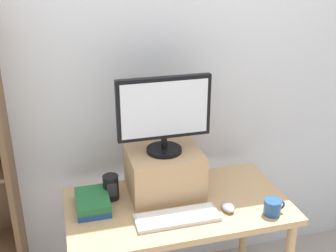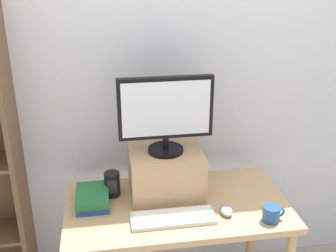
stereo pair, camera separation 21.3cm
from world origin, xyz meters
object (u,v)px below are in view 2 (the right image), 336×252
(riser_box, at_px, (166,172))
(desk_speaker, at_px, (112,184))
(keyboard, at_px, (173,218))
(computer_monitor, at_px, (166,113))
(computer_mouse, at_px, (226,211))
(book_stack, at_px, (93,198))
(coffee_mug, at_px, (272,214))
(desk, at_px, (177,218))

(riser_box, bearing_deg, desk_speaker, 177.84)
(keyboard, height_order, desk_speaker, desk_speaker)
(computer_monitor, bearing_deg, computer_mouse, -43.60)
(computer_mouse, distance_m, book_stack, 0.71)
(riser_box, xyz_separation_m, coffee_mug, (0.48, -0.36, -0.09))
(desk, bearing_deg, riser_box, 107.30)
(computer_mouse, xyz_separation_m, book_stack, (-0.68, 0.21, 0.02))
(computer_monitor, bearing_deg, desk, -72.52)
(keyboard, bearing_deg, computer_mouse, 2.35)
(book_stack, bearing_deg, computer_monitor, 7.88)
(desk, height_order, keyboard, keyboard)
(computer_monitor, height_order, computer_mouse, computer_monitor)
(book_stack, bearing_deg, desk_speaker, 32.36)
(riser_box, bearing_deg, coffee_mug, -36.53)
(riser_box, distance_m, book_stack, 0.42)
(computer_mouse, bearing_deg, coffee_mug, -24.39)
(desk, bearing_deg, computer_mouse, -29.35)
(desk, xyz_separation_m, book_stack, (-0.45, 0.07, 0.13))
(computer_mouse, relative_size, book_stack, 0.41)
(riser_box, xyz_separation_m, keyboard, (-0.01, -0.27, -0.11))
(computer_mouse, bearing_deg, desk, 150.65)
(computer_monitor, bearing_deg, riser_box, 90.00)
(computer_monitor, relative_size, computer_mouse, 4.81)
(coffee_mug, xyz_separation_m, desk_speaker, (-0.78, 0.37, 0.03))
(computer_monitor, relative_size, desk_speaker, 3.61)
(desk, distance_m, book_stack, 0.47)
(riser_box, distance_m, desk_speaker, 0.30)
(computer_monitor, distance_m, desk_speaker, 0.50)
(desk, xyz_separation_m, keyboard, (-0.05, -0.14, 0.11))
(desk, distance_m, computer_mouse, 0.29)
(keyboard, distance_m, computer_mouse, 0.28)
(desk, relative_size, riser_box, 3.01)
(keyboard, distance_m, book_stack, 0.46)
(desk, distance_m, desk_speaker, 0.40)
(computer_mouse, height_order, desk_speaker, desk_speaker)
(coffee_mug, bearing_deg, keyboard, 170.40)
(computer_mouse, distance_m, desk_speaker, 0.64)
(desk, height_order, book_stack, book_stack)
(desk, height_order, computer_monitor, computer_monitor)
(computer_monitor, bearing_deg, desk_speaker, 177.56)
(book_stack, height_order, desk_speaker, desk_speaker)
(keyboard, bearing_deg, riser_box, 88.75)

